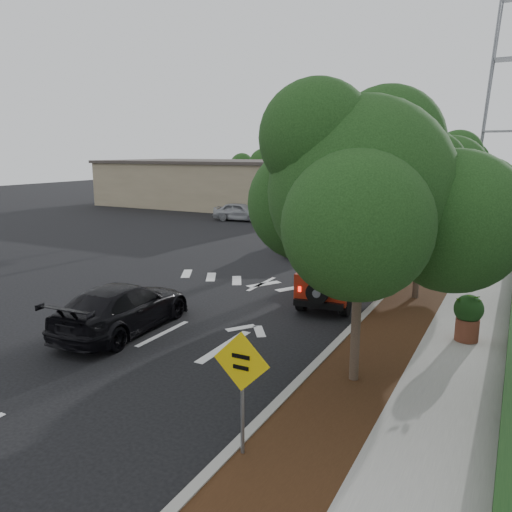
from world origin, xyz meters
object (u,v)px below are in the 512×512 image
Objects in this scene: black_suv_oncoming at (123,307)px; speed_hump_sign at (242,377)px; red_jeep at (334,274)px; silver_suv_ahead at (368,258)px.

speed_hump_sign reaches higher than black_suv_oncoming.
speed_hump_sign is (5.94, -3.73, 0.78)m from black_suv_oncoming.
red_jeep is 9.27m from speed_hump_sign.
speed_hump_sign is at bearing -66.04° from silver_suv_ahead.
black_suv_oncoming is at bearing 146.61° from speed_hump_sign.
red_jeep is 0.80× the size of black_suv_oncoming.
speed_hump_sign is (1.60, -13.26, 0.72)m from silver_suv_ahead.
red_jeep reaches higher than silver_suv_ahead.
red_jeep is 4.16m from silver_suv_ahead.
silver_suv_ahead is at bearing 84.59° from red_jeep.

